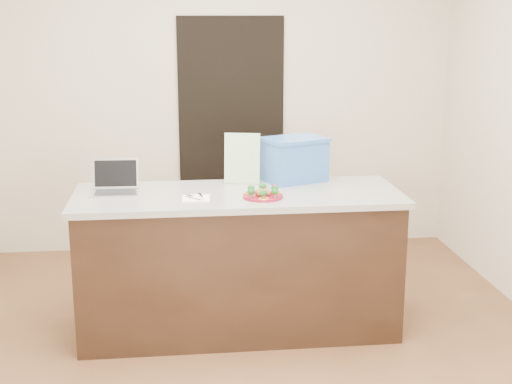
{
  "coord_description": "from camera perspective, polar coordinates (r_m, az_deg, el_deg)",
  "views": [
    {
      "loc": [
        -0.38,
        -4.08,
        2.01
      ],
      "look_at": [
        0.11,
        0.2,
        0.93
      ],
      "focal_mm": 50.0,
      "sensor_mm": 36.0,
      "label": 1
    }
  ],
  "objects": [
    {
      "name": "island",
      "position": [
        4.61,
        -1.43,
        -5.58
      ],
      "size": [
        2.06,
        0.76,
        0.92
      ],
      "color": "black",
      "rests_on": "ground"
    },
    {
      "name": "room_shell",
      "position": [
        4.11,
        -1.21,
        8.59
      ],
      "size": [
        4.0,
        4.0,
        4.0
      ],
      "color": "white",
      "rests_on": "ground"
    },
    {
      "name": "doorway",
      "position": [
        6.16,
        -1.98,
        4.59
      ],
      "size": [
        0.9,
        0.02,
        2.0
      ],
      "primitive_type": "cube",
      "color": "black",
      "rests_on": "ground"
    },
    {
      "name": "ground",
      "position": [
        4.56,
        -1.1,
        -12.11
      ],
      "size": [
        4.0,
        4.0,
        0.0
      ],
      "primitive_type": "plane",
      "color": "brown",
      "rests_on": "ground"
    },
    {
      "name": "pepper_rings",
      "position": [
        4.35,
        0.56,
        -0.21
      ],
      "size": [
        0.23,
        0.21,
        0.01
      ],
      "color": "orange",
      "rests_on": "plate"
    },
    {
      "name": "broccoli",
      "position": [
        4.35,
        0.56,
        0.17
      ],
      "size": [
        0.2,
        0.21,
        0.04
      ],
      "color": "#124717",
      "rests_on": "plate"
    },
    {
      "name": "laptop",
      "position": [
        4.57,
        -11.18,
        0.67
      ],
      "size": [
        0.3,
        0.24,
        0.21
      ],
      "rotation": [
        0.0,
        0.0,
        -0.04
      ],
      "color": "#B4B4B9",
      "rests_on": "island"
    },
    {
      "name": "chair",
      "position": [
        5.23,
        -0.13,
        -2.53
      ],
      "size": [
        0.43,
        0.43,
        0.91
      ],
      "rotation": [
        0.0,
        0.0,
        -0.06
      ],
      "color": "#371310",
      "rests_on": "ground"
    },
    {
      "name": "yogurt_bottle",
      "position": [
        4.4,
        1.42,
        0.06
      ],
      "size": [
        0.03,
        0.03,
        0.07
      ],
      "rotation": [
        0.0,
        0.0,
        0.41
      ],
      "color": "white",
      "rests_on": "island"
    },
    {
      "name": "fork",
      "position": [
        4.35,
        -5.09,
        -0.39
      ],
      "size": [
        0.09,
        0.15,
        0.0
      ],
      "rotation": [
        0.0,
        0.0,
        0.68
      ],
      "color": "#B3B3B7",
      "rests_on": "napkin"
    },
    {
      "name": "leaflet",
      "position": [
        4.7,
        -1.12,
        2.7
      ],
      "size": [
        0.24,
        0.1,
        0.33
      ],
      "primitive_type": "cube",
      "rotation": [
        -0.14,
        0.0,
        -0.2
      ],
      "color": "white",
      "rests_on": "island"
    },
    {
      "name": "knife",
      "position": [
        4.33,
        -4.42,
        -0.45
      ],
      "size": [
        0.03,
        0.19,
        0.01
      ],
      "rotation": [
        0.0,
        0.0,
        0.15
      ],
      "color": "white",
      "rests_on": "napkin"
    },
    {
      "name": "meatballs",
      "position": [
        4.36,
        0.53,
        -0.01
      ],
      "size": [
        0.1,
        0.09,
        0.04
      ],
      "color": "brown",
      "rests_on": "plate"
    },
    {
      "name": "napkin",
      "position": [
        4.35,
        -4.82,
        -0.5
      ],
      "size": [
        0.17,
        0.17,
        0.01
      ],
      "primitive_type": "cube",
      "rotation": [
        0.0,
        0.0,
        -0.05
      ],
      "color": "white",
      "rests_on": "island"
    },
    {
      "name": "blue_box",
      "position": [
        4.78,
        3.08,
        2.65
      ],
      "size": [
        0.48,
        0.42,
        0.29
      ],
      "rotation": [
        0.0,
        0.0,
        0.39
      ],
      "color": "#3265B5",
      "rests_on": "island"
    },
    {
      "name": "plate",
      "position": [
        4.36,
        0.56,
        -0.32
      ],
      "size": [
        0.25,
        0.25,
        0.02
      ],
      "rotation": [
        0.0,
        0.0,
        -0.1
      ],
      "color": "maroon",
      "rests_on": "island"
    }
  ]
}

